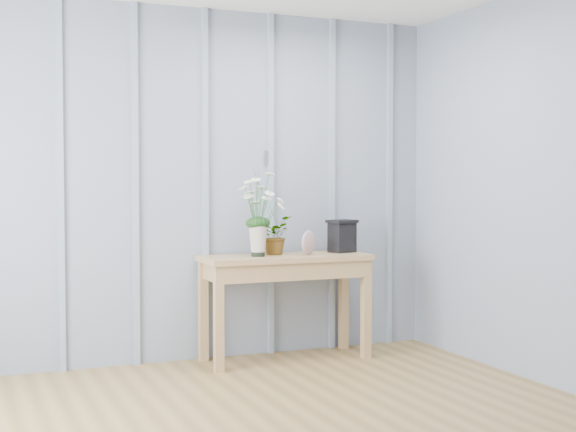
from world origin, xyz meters
name	(u,v)px	position (x,y,z in m)	size (l,w,h in m)	color
room_shell	(231,50)	(0.00, 0.92, 1.99)	(4.00, 4.50, 2.50)	#848FA3
sideboard	(285,271)	(0.77, 1.99, 0.64)	(1.20, 0.45, 0.75)	#A47F50
daisy_vase	(258,202)	(0.55, 1.96, 1.13)	(0.43, 0.32, 0.60)	black
spider_plant	(274,235)	(0.71, 2.07, 0.89)	(0.25, 0.21, 0.28)	#113411
felt_disc_vessel	(308,243)	(0.92, 1.93, 0.84)	(0.18, 0.05, 0.18)	#864D5E
carved_box	(342,236)	(1.23, 2.03, 0.87)	(0.23, 0.20, 0.24)	black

